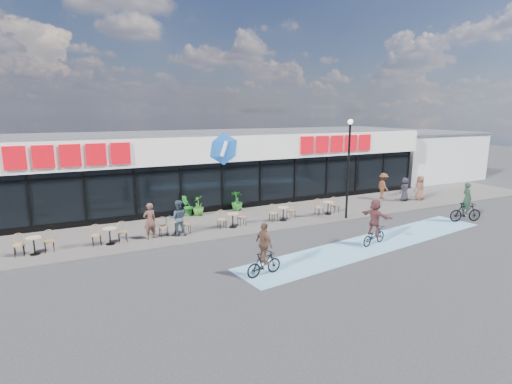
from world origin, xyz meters
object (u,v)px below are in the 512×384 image
potted_plant_left (198,206)px  cyclist_a (375,224)px  lamp_post (349,161)px  patron_right (178,218)px  potted_plant_mid (187,206)px  pedestrian_a (420,188)px  pedestrian_b (383,186)px  cyclist_b (466,208)px  pedestrian_c (405,189)px  potted_plant_right (237,201)px  patron_left (150,221)px

potted_plant_left → cyclist_a: (5.60, -8.05, 0.29)m
lamp_post → patron_right: lamp_post is taller
cyclist_a → potted_plant_mid: bearing=127.1°
pedestrian_a → pedestrian_b: pedestrian_b is taller
potted_plant_left → cyclist_b: 14.69m
pedestrian_b → cyclist_b: bearing=-163.8°
pedestrian_a → potted_plant_left: bearing=-98.4°
patron_right → pedestrian_c: size_ratio=1.11×
potted_plant_left → cyclist_b: size_ratio=0.52×
potted_plant_mid → cyclist_b: 15.30m
potted_plant_right → cyclist_a: bearing=-68.6°
potted_plant_mid → pedestrian_b: size_ratio=0.67×
cyclist_a → cyclist_b: (7.15, 0.74, -0.18)m
lamp_post → cyclist_a: (-1.55, -3.89, -2.33)m
potted_plant_mid → patron_right: bearing=-113.2°
patron_left → pedestrian_a: patron_left is taller
potted_plant_right → cyclist_a: 8.73m
pedestrian_b → potted_plant_right: bearing=96.7°
lamp_post → pedestrian_b: bearing=28.1°
lamp_post → cyclist_a: 4.79m
potted_plant_mid → lamp_post: bearing=-29.2°
pedestrian_b → potted_plant_mid: bearing=98.0°
patron_right → patron_left: bearing=11.3°
potted_plant_right → patron_right: size_ratio=0.70×
pedestrian_c → cyclist_a: cyclist_a is taller
potted_plant_right → pedestrian_b: 10.22m
potted_plant_mid → pedestrian_c: pedestrian_c is taller
potted_plant_mid → pedestrian_a: 15.33m
pedestrian_a → patron_left: bearing=-86.8°
potted_plant_mid → potted_plant_right: size_ratio=0.98×
patron_left → patron_right: patron_right is taller
potted_plant_right → pedestrian_c: (10.95, -2.46, 0.18)m
pedestrian_b → pedestrian_c: 1.38m
patron_right → pedestrian_b: bearing=-157.6°
pedestrian_b → lamp_post: bearing=132.4°
pedestrian_b → cyclist_b: cyclist_b is taller
patron_left → pedestrian_a: 17.79m
potted_plant_left → pedestrian_a: size_ratio=0.69×
patron_left → cyclist_b: cyclist_b is taller
patron_right → pedestrian_a: (16.48, 0.50, -0.04)m
patron_left → pedestrian_b: bearing=171.8°
pedestrian_c → cyclist_b: (-0.61, -4.92, -0.10)m
potted_plant_right → pedestrian_b: size_ratio=0.68×
patron_left → pedestrian_c: size_ratio=1.10×
lamp_post → cyclist_b: (5.60, -3.14, -2.51)m
potted_plant_left → potted_plant_right: 2.42m
patron_left → patron_right: bearing=161.5°
patron_left → potted_plant_left: bearing=-152.0°
lamp_post → potted_plant_right: lamp_post is taller
pedestrian_a → cyclist_b: size_ratio=0.76×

